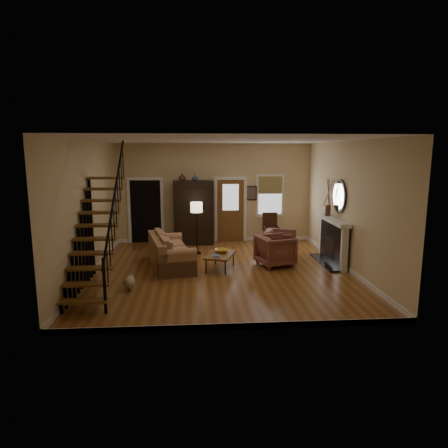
{
  "coord_description": "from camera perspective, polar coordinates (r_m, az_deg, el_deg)",
  "views": [
    {
      "loc": [
        -0.66,
        -9.89,
        3.01
      ],
      "look_at": [
        0.1,
        0.4,
        1.15
      ],
      "focal_mm": 32.0,
      "sensor_mm": 36.0,
      "label": 1
    }
  ],
  "objects": [
    {
      "name": "floor_lamp",
      "position": [
        11.92,
        -3.92,
        -0.6
      ],
      "size": [
        0.39,
        0.39,
        1.56
      ],
      "primitive_type": null,
      "rotation": [
        0.0,
        0.0,
        0.09
      ],
      "color": "black",
      "rests_on": "ground"
    },
    {
      "name": "bowl",
      "position": [
        10.52,
        -0.34,
        -3.85
      ],
      "size": [
        0.37,
        0.37,
        0.09
      ],
      "primitive_type": "imported",
      "color": "#C78C17",
      "rests_on": "coffee_table"
    },
    {
      "name": "vase_b",
      "position": [
        12.97,
        -4.2,
        6.63
      ],
      "size": [
        0.2,
        0.2,
        0.21
      ],
      "primitive_type": "imported",
      "color": "#334C60",
      "rests_on": "armoire"
    },
    {
      "name": "vase_a",
      "position": [
        12.97,
        -5.98,
        6.69
      ],
      "size": [
        0.24,
        0.24,
        0.25
      ],
      "primitive_type": "imported",
      "color": "#4C2619",
      "rests_on": "armoire"
    },
    {
      "name": "fireplace",
      "position": [
        11.3,
        15.48,
        -1.76
      ],
      "size": [
        0.33,
        1.95,
        2.3
      ],
      "color": "black",
      "rests_on": "ground"
    },
    {
      "name": "staircase",
      "position": [
        8.96,
        -17.85,
        0.67
      ],
      "size": [
        0.94,
        2.8,
        3.2
      ],
      "primitive_type": null,
      "color": "brown",
      "rests_on": "ground"
    },
    {
      "name": "room",
      "position": [
        11.76,
        -3.0,
        2.85
      ],
      "size": [
        7.0,
        7.33,
        3.3
      ],
      "color": "brown",
      "rests_on": "ground"
    },
    {
      "name": "armoire",
      "position": [
        13.19,
        -4.35,
        1.64
      ],
      "size": [
        1.3,
        0.6,
        2.1
      ],
      "primitive_type": null,
      "color": "black",
      "rests_on": "ground"
    },
    {
      "name": "armchair_left",
      "position": [
        10.81,
        7.35,
        -3.79
      ],
      "size": [
        1.11,
        1.09,
        0.82
      ],
      "primitive_type": "imported",
      "rotation": [
        0.0,
        0.0,
        1.85
      ],
      "color": "maroon",
      "rests_on": "ground"
    },
    {
      "name": "books",
      "position": [
        10.08,
        -1.13,
        -4.6
      ],
      "size": [
        0.2,
        0.27,
        0.05
      ],
      "primitive_type": null,
      "color": "beige",
      "rests_on": "coffee_table"
    },
    {
      "name": "armchair_right",
      "position": [
        11.74,
        7.99,
        -2.77
      ],
      "size": [
        1.11,
        1.1,
        0.78
      ],
      "primitive_type": "imported",
      "rotation": [
        0.0,
        0.0,
        1.19
      ],
      "color": "maroon",
      "rests_on": "ground"
    },
    {
      "name": "dog",
      "position": [
        9.18,
        -13.37,
        -8.2
      ],
      "size": [
        0.25,
        0.43,
        0.31
      ],
      "primitive_type": null,
      "rotation": [
        0.0,
        0.0,
        0.0
      ],
      "color": "tan",
      "rests_on": "ground"
    },
    {
      "name": "side_chair",
      "position": [
        13.32,
        6.71,
        -0.67
      ],
      "size": [
        0.54,
        0.54,
        1.02
      ],
      "primitive_type": null,
      "color": "#392112",
      "rests_on": "ground"
    },
    {
      "name": "sofa",
      "position": [
        10.69,
        -7.61,
        -3.96
      ],
      "size": [
        1.39,
        2.34,
        0.82
      ],
      "primitive_type": null,
      "rotation": [
        0.0,
        0.0,
        0.22
      ],
      "color": "#A3724A",
      "rests_on": "ground"
    },
    {
      "name": "coffee_table",
      "position": [
        10.43,
        -0.55,
        -5.39
      ],
      "size": [
        0.92,
        1.21,
        0.41
      ],
      "primitive_type": null,
      "rotation": [
        0.0,
        0.0,
        -0.32
      ],
      "color": "brown",
      "rests_on": "ground"
    }
  ]
}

